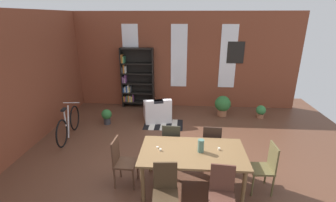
% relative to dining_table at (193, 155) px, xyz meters
% --- Properties ---
extents(ground_plane, '(9.70, 9.70, 0.00)m').
position_rel_dining_table_xyz_m(ground_plane, '(-0.40, 0.70, -0.69)').
color(ground_plane, brown).
extents(back_wall_brick, '(8.12, 0.12, 3.26)m').
position_rel_dining_table_xyz_m(back_wall_brick, '(-0.40, 4.49, 0.94)').
color(back_wall_brick, brown).
rests_on(back_wall_brick, ground).
extents(left_wall_brick, '(0.12, 8.46, 3.26)m').
position_rel_dining_table_xyz_m(left_wall_brick, '(-4.02, 0.70, 0.94)').
color(left_wall_brick, brown).
rests_on(left_wall_brick, ground).
extents(window_pane_0, '(0.55, 0.02, 2.12)m').
position_rel_dining_table_xyz_m(window_pane_0, '(-2.06, 4.42, 1.10)').
color(window_pane_0, white).
extents(window_pane_1, '(0.55, 0.02, 2.12)m').
position_rel_dining_table_xyz_m(window_pane_1, '(-0.40, 4.42, 1.10)').
color(window_pane_1, white).
extents(window_pane_2, '(0.55, 0.02, 2.12)m').
position_rel_dining_table_xyz_m(window_pane_2, '(1.26, 4.42, 1.10)').
color(window_pane_2, white).
extents(dining_table, '(1.92, 1.09, 0.77)m').
position_rel_dining_table_xyz_m(dining_table, '(0.00, 0.00, 0.00)').
color(dining_table, brown).
rests_on(dining_table, ground).
extents(vase_on_table, '(0.11, 0.11, 0.24)m').
position_rel_dining_table_xyz_m(vase_on_table, '(0.14, -0.00, 0.20)').
color(vase_on_table, '#4C7266').
rests_on(vase_on_table, dining_table).
extents(tealight_candle_0, '(0.04, 0.04, 0.03)m').
position_rel_dining_table_xyz_m(tealight_candle_0, '(-0.66, 0.07, 0.09)').
color(tealight_candle_0, silver).
rests_on(tealight_candle_0, dining_table).
extents(tealight_candle_1, '(0.04, 0.04, 0.04)m').
position_rel_dining_table_xyz_m(tealight_candle_1, '(-0.59, -0.02, 0.10)').
color(tealight_candle_1, silver).
rests_on(tealight_candle_1, dining_table).
extents(tealight_candle_2, '(0.04, 0.04, 0.04)m').
position_rel_dining_table_xyz_m(tealight_candle_2, '(0.48, 0.08, 0.10)').
color(tealight_candle_2, silver).
rests_on(tealight_candle_2, dining_table).
extents(dining_chair_far_right, '(0.43, 0.43, 0.95)m').
position_rel_dining_table_xyz_m(dining_chair_far_right, '(0.43, 0.77, -0.18)').
color(dining_chair_far_right, '#2D1F19').
rests_on(dining_chair_far_right, ground).
extents(dining_chair_head_left, '(0.42, 0.42, 0.95)m').
position_rel_dining_table_xyz_m(dining_chair_head_left, '(-1.33, 0.00, -0.18)').
color(dining_chair_head_left, '#523625').
rests_on(dining_chair_head_left, ground).
extents(dining_chair_near_left, '(0.43, 0.43, 0.95)m').
position_rel_dining_table_xyz_m(dining_chair_near_left, '(-0.44, -0.77, -0.18)').
color(dining_chair_near_left, '#3F2D1C').
rests_on(dining_chair_near_left, ground).
extents(dining_chair_far_left, '(0.41, 0.41, 0.95)m').
position_rel_dining_table_xyz_m(dining_chair_far_left, '(-0.43, 0.77, -0.18)').
color(dining_chair_far_left, '#2E2E23').
rests_on(dining_chair_far_left, ground).
extents(dining_chair_head_right, '(0.42, 0.42, 0.95)m').
position_rel_dining_table_xyz_m(dining_chair_head_right, '(1.33, 0.00, -0.18)').
color(dining_chair_head_right, brown).
rests_on(dining_chair_head_right, ground).
extents(dining_chair_near_right, '(0.44, 0.44, 0.95)m').
position_rel_dining_table_xyz_m(dining_chair_near_right, '(0.44, -0.77, -0.18)').
color(dining_chair_near_right, '#563227').
rests_on(dining_chair_near_right, ground).
extents(bookshelf_tall, '(1.13, 0.30, 2.09)m').
position_rel_dining_table_xyz_m(bookshelf_tall, '(-1.90, 4.25, 0.33)').
color(bookshelf_tall, black).
rests_on(bookshelf_tall, ground).
extents(armchair_white, '(0.97, 0.97, 0.75)m').
position_rel_dining_table_xyz_m(armchair_white, '(-1.01, 3.09, -0.41)').
color(armchair_white, white).
rests_on(armchair_white, ground).
extents(bicycle_second, '(0.44, 1.68, 0.90)m').
position_rel_dining_table_xyz_m(bicycle_second, '(-3.26, 1.81, -0.34)').
color(bicycle_second, black).
rests_on(bicycle_second, ground).
extents(potted_plant_by_shelf, '(0.30, 0.30, 0.42)m').
position_rel_dining_table_xyz_m(potted_plant_by_shelf, '(2.27, 3.48, -0.47)').
color(potted_plant_by_shelf, '#9E6042').
rests_on(potted_plant_by_shelf, ground).
extents(potted_plant_corner, '(0.31, 0.31, 0.47)m').
position_rel_dining_table_xyz_m(potted_plant_corner, '(-2.50, 2.67, -0.42)').
color(potted_plant_corner, '#333338').
rests_on(potted_plant_corner, ground).
extents(potted_plant_window, '(0.51, 0.51, 0.67)m').
position_rel_dining_table_xyz_m(potted_plant_window, '(1.07, 3.58, -0.31)').
color(potted_plant_window, '#9E6042').
rests_on(potted_plant_window, ground).
extents(striped_rug, '(1.16, 0.79, 0.01)m').
position_rel_dining_table_xyz_m(striped_rug, '(-0.79, 2.73, -0.69)').
color(striped_rug, black).
rests_on(striped_rug, ground).
extents(framed_picture, '(0.56, 0.03, 0.72)m').
position_rel_dining_table_xyz_m(framed_picture, '(1.50, 4.41, 1.25)').
color(framed_picture, black).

